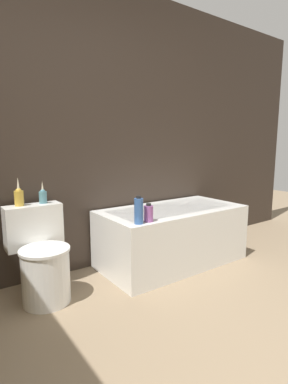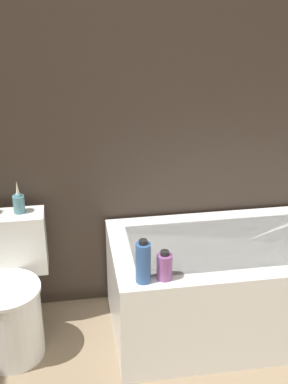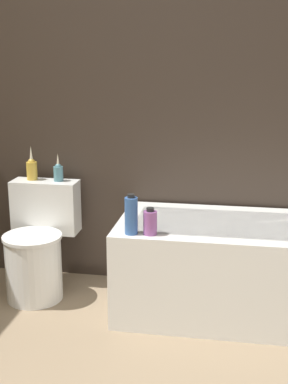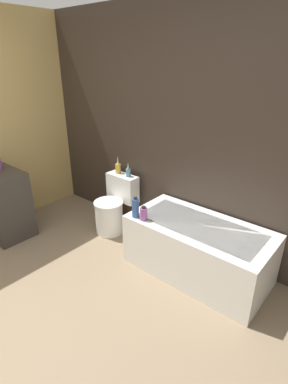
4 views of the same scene
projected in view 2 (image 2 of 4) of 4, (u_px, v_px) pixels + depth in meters
wall_back_tiled at (72, 89)px, 2.74m from camera, size 6.40×0.06×2.60m
bathtub at (241, 284)px, 2.94m from camera, size 1.41×0.71×0.55m
toilet at (8, 295)px, 2.79m from camera, size 0.43×0.52×0.70m
vase_silver at (19, 202)px, 2.78m from camera, size 0.06×0.06×0.18m
shampoo_bottle_tall at (143, 262)px, 2.45m from camera, size 0.07×0.07×0.22m
shampoo_bottle_short at (164, 266)px, 2.48m from camera, size 0.07×0.07×0.15m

